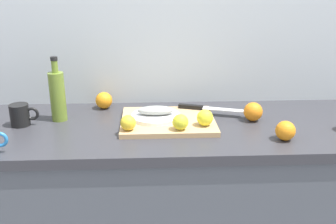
% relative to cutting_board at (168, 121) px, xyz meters
% --- Properties ---
extents(back_wall, '(3.20, 0.05, 2.50)m').
position_rel_cutting_board_xyz_m(back_wall, '(0.01, 0.31, 0.34)').
color(back_wall, silver).
rests_on(back_wall, ground_plane).
extents(kitchen_counter, '(2.00, 0.60, 0.90)m').
position_rel_cutting_board_xyz_m(kitchen_counter, '(0.01, -0.02, -0.46)').
color(kitchen_counter, '#4C5159').
rests_on(kitchen_counter, ground_plane).
extents(cutting_board, '(0.38, 0.32, 0.02)m').
position_rel_cutting_board_xyz_m(cutting_board, '(0.00, 0.00, 0.00)').
color(cutting_board, tan).
rests_on(cutting_board, kitchen_counter).
extents(white_plate, '(0.20, 0.20, 0.01)m').
position_rel_cutting_board_xyz_m(white_plate, '(-0.05, 0.01, 0.02)').
color(white_plate, white).
rests_on(white_plate, cutting_board).
extents(fish_fillet, '(0.15, 0.07, 0.04)m').
position_rel_cutting_board_xyz_m(fish_fillet, '(-0.05, 0.01, 0.04)').
color(fish_fillet, '#999E99').
rests_on(fish_fillet, white_plate).
extents(chef_knife, '(0.28, 0.12, 0.02)m').
position_rel_cutting_board_xyz_m(chef_knife, '(0.16, 0.11, 0.02)').
color(chef_knife, silver).
rests_on(chef_knife, cutting_board).
extents(lemon_0, '(0.06, 0.06, 0.06)m').
position_rel_cutting_board_xyz_m(lemon_0, '(0.14, -0.08, 0.04)').
color(lemon_0, yellow).
rests_on(lemon_0, cutting_board).
extents(lemon_1, '(0.06, 0.06, 0.06)m').
position_rel_cutting_board_xyz_m(lemon_1, '(0.04, -0.12, 0.04)').
color(lemon_1, yellow).
rests_on(lemon_1, cutting_board).
extents(lemon_2, '(0.06, 0.06, 0.06)m').
position_rel_cutting_board_xyz_m(lemon_2, '(-0.16, -0.11, 0.04)').
color(lemon_2, yellow).
rests_on(lemon_2, cutting_board).
extents(olive_oil_bottle, '(0.06, 0.06, 0.27)m').
position_rel_cutting_board_xyz_m(olive_oil_bottle, '(-0.46, 0.06, 0.10)').
color(olive_oil_bottle, olive).
rests_on(olive_oil_bottle, kitchen_counter).
extents(coffee_mug_1, '(0.12, 0.08, 0.09)m').
position_rel_cutting_board_xyz_m(coffee_mug_1, '(-0.60, 0.01, 0.04)').
color(coffee_mug_1, black).
rests_on(coffee_mug_1, kitchen_counter).
extents(orange_0, '(0.07, 0.07, 0.07)m').
position_rel_cutting_board_xyz_m(orange_0, '(0.43, -0.19, 0.03)').
color(orange_0, orange).
rests_on(orange_0, kitchen_counter).
extents(orange_1, '(0.08, 0.08, 0.08)m').
position_rel_cutting_board_xyz_m(orange_1, '(-0.29, 0.21, 0.03)').
color(orange_1, orange).
rests_on(orange_1, kitchen_counter).
extents(orange_3, '(0.08, 0.08, 0.08)m').
position_rel_cutting_board_xyz_m(orange_3, '(0.36, 0.02, 0.03)').
color(orange_3, orange).
rests_on(orange_3, kitchen_counter).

